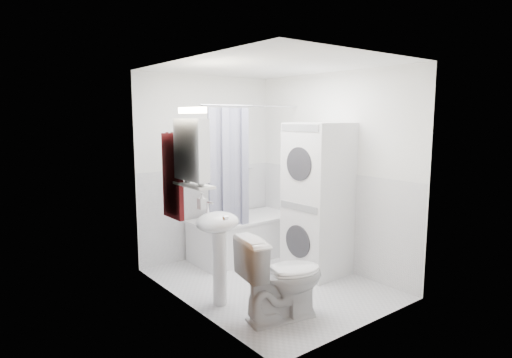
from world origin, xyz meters
TOP-DOWN VIEW (x-y plane):
  - floor at (0.00, 0.00)m, footprint 2.60×2.60m
  - room_walls at (0.00, 0.00)m, footprint 2.60×2.60m
  - wainscot at (0.00, 0.29)m, footprint 1.98×2.58m
  - door at (-0.95, -0.55)m, footprint 0.05×2.00m
  - bathtub at (0.32, 0.92)m, footprint 1.42×0.67m
  - tub_spout at (0.52, 1.25)m, footprint 0.04×0.12m
  - curtain_rod at (0.32, 0.64)m, footprint 1.60×0.02m
  - shower_curtain at (-0.10, 0.64)m, footprint 0.55×0.02m
  - sink at (-0.75, -0.12)m, footprint 0.44×0.37m
  - medicine_cabinet at (-0.90, 0.10)m, footprint 0.13×0.50m
  - shelf at (-0.89, 0.10)m, footprint 0.18×0.54m
  - shower_caddy at (0.57, 1.24)m, footprint 0.22×0.06m
  - towel at (-0.94, 0.45)m, footprint 0.07×0.38m
  - washer_dryer at (0.68, -0.09)m, footprint 0.66×0.65m
  - toilet at (-0.45, -0.73)m, footprint 0.89×0.61m
  - soap_pump at (-0.71, 0.25)m, footprint 0.08×0.17m
  - shelf_bottle at (-0.89, -0.05)m, footprint 0.07×0.18m
  - shelf_cup at (-0.89, 0.22)m, footprint 0.10×0.09m
  - shampoo_a at (0.35, 1.24)m, footprint 0.13×0.17m
  - shampoo_b at (0.47, 1.24)m, footprint 0.08×0.21m

SIDE VIEW (x-z plane):
  - floor at x=0.00m, z-range 0.00..0.00m
  - bathtub at x=0.32m, z-range 0.03..0.57m
  - toilet at x=-0.45m, z-range 0.00..0.80m
  - wainscot at x=0.00m, z-range -0.69..1.89m
  - sink at x=-0.75m, z-range 0.18..1.22m
  - tub_spout at x=0.52m, z-range 0.84..0.88m
  - washer_dryer at x=0.68m, z-range 0.00..1.80m
  - soap_pump at x=-0.71m, z-range 0.91..0.99m
  - door at x=-0.95m, z-range 0.00..2.00m
  - shower_caddy at x=0.57m, z-range 1.14..1.16m
  - shelf at x=-0.89m, z-range 1.19..1.21m
  - shampoo_b at x=0.47m, z-range 1.16..1.24m
  - shampoo_a at x=0.35m, z-range 1.16..1.29m
  - shelf_bottle at x=-0.89m, z-range 1.21..1.28m
  - shower_curtain at x=-0.10m, z-range 0.52..1.98m
  - shelf_cup at x=-0.89m, z-range 1.21..1.31m
  - towel at x=-0.94m, z-range 0.82..1.73m
  - room_walls at x=0.00m, z-range 0.19..2.79m
  - medicine_cabinet at x=-0.90m, z-range 1.21..1.92m
  - curtain_rod at x=0.32m, z-range 1.99..2.01m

